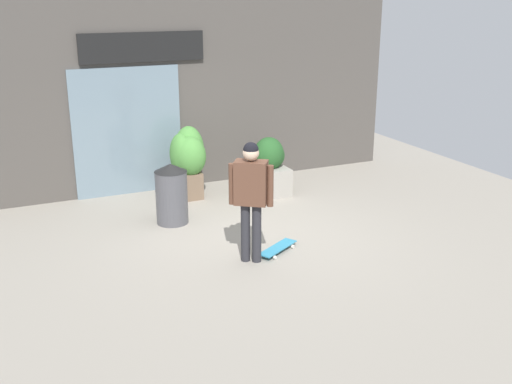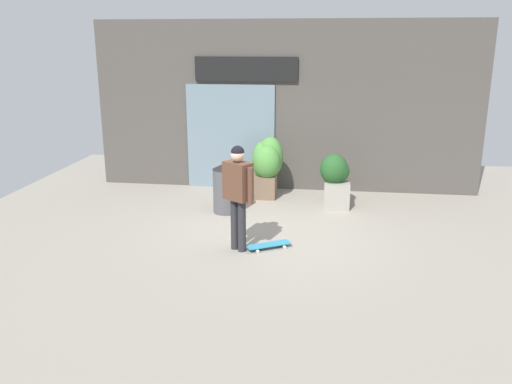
# 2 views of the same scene
# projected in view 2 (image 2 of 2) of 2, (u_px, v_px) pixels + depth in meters

# --- Properties ---
(ground_plane) EXTENTS (12.00, 12.00, 0.00)m
(ground_plane) POSITION_uv_depth(u_px,v_px,m) (269.00, 234.00, 9.35)
(ground_plane) COLOR gray
(building_facade) EXTENTS (8.56, 0.31, 3.73)m
(building_facade) POSITION_uv_depth(u_px,v_px,m) (283.00, 107.00, 11.79)
(building_facade) COLOR #4C4742
(building_facade) RESTS_ON ground_plane
(skateboarder) EXTENTS (0.53, 0.47, 1.72)m
(skateboarder) POSITION_uv_depth(u_px,v_px,m) (238.00, 187.00, 8.34)
(skateboarder) COLOR #28282D
(skateboarder) RESTS_ON ground_plane
(skateboard) EXTENTS (0.75, 0.55, 0.08)m
(skateboard) POSITION_uv_depth(u_px,v_px,m) (269.00, 245.00, 8.66)
(skateboard) COLOR teal
(skateboard) RESTS_ON ground_plane
(planter_box_left) EXTENTS (0.68, 0.75, 1.31)m
(planter_box_left) POSITION_uv_depth(u_px,v_px,m) (266.00, 164.00, 11.34)
(planter_box_left) COLOR brown
(planter_box_left) RESTS_ON ground_plane
(planter_box_right) EXTENTS (0.61, 0.62, 1.09)m
(planter_box_right) POSITION_uv_depth(u_px,v_px,m) (335.00, 177.00, 10.73)
(planter_box_right) COLOR gray
(planter_box_right) RESTS_ON ground_plane
(trash_bin) EXTENTS (0.53, 0.53, 1.01)m
(trash_bin) POSITION_uv_depth(u_px,v_px,m) (226.00, 187.00, 10.39)
(trash_bin) COLOR #4C4C51
(trash_bin) RESTS_ON ground_plane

